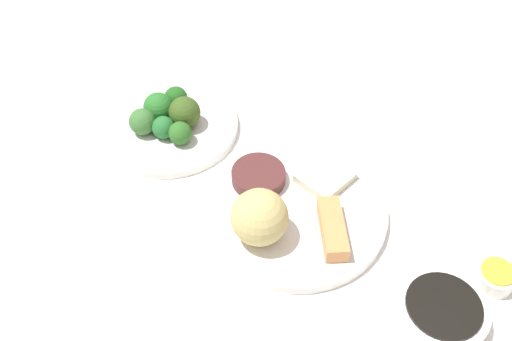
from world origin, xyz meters
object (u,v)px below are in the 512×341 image
at_px(broccoli_plate, 169,126).
at_px(sauce_ramekin_hot_mustard, 495,277).
at_px(main_plate, 293,210).
at_px(soy_sauce_bowl, 441,313).

relative_size(broccoli_plate, sauce_ramekin_hot_mustard, 4.36).
distance_m(main_plate, sauce_ramekin_hot_mustard, 0.28).
height_order(soy_sauce_bowl, sauce_ramekin_hot_mustard, soy_sauce_bowl).
xyz_separation_m(broccoli_plate, sauce_ramekin_hot_mustard, (-0.54, 0.06, 0.01)).
distance_m(soy_sauce_bowl, sauce_ramekin_hot_mustard, 0.10).
distance_m(main_plate, broccoli_plate, 0.27).
xyz_separation_m(main_plate, sauce_ramekin_hot_mustard, (-0.28, -0.01, 0.00)).
bearing_deg(sauce_ramekin_hot_mustard, soy_sauce_bowl, 58.91).
xyz_separation_m(soy_sauce_bowl, sauce_ramekin_hot_mustard, (-0.05, -0.08, -0.00)).
bearing_deg(main_plate, broccoli_plate, -15.59).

